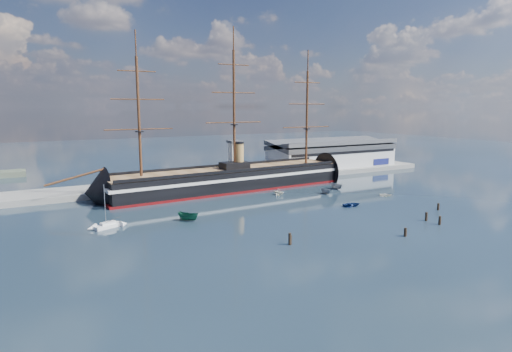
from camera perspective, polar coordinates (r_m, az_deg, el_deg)
ground at (r=142.13m, az=2.02°, el=-3.03°), size 600.00×600.00×0.00m
quay at (r=177.73m, az=-1.23°, el=-0.54°), size 180.00×18.00×2.00m
warehouse at (r=206.40m, az=10.10°, el=2.92°), size 63.00×21.00×11.60m
quay_tower at (r=170.52m, az=-2.84°, el=2.34°), size 5.00×5.00×15.00m
warship at (r=155.33m, az=-4.10°, el=-0.48°), size 113.32×21.32×53.94m
sailboat at (r=114.39m, az=-19.13°, el=-6.22°), size 7.26×4.43×11.19m
motorboat_a at (r=116.34m, az=-9.01°, el=-5.92°), size 7.42×6.50×2.91m
motorboat_b at (r=134.50m, az=12.65°, el=-3.96°), size 1.83×3.81×1.72m
motorboat_c at (r=151.64m, az=9.28°, el=-2.37°), size 5.63×2.09×2.25m
motorboat_d at (r=148.06m, az=3.01°, el=-2.54°), size 7.46×5.39×2.51m
motorboat_e at (r=152.74m, az=16.91°, el=-2.57°), size 2.41×2.64×1.20m
motorboat_f at (r=161.12m, az=10.69°, el=-1.72°), size 7.05×2.93×2.77m
piling_near_left at (r=95.97m, az=4.52°, el=-9.13°), size 0.64×0.64×3.39m
piling_near_mid at (r=107.38m, az=19.25°, el=-7.62°), size 0.64×0.64×2.78m
piling_near_right at (r=123.57m, az=21.72°, el=-5.57°), size 0.64×0.64×3.05m
piling_far_right at (r=137.43m, az=23.09°, el=-4.21°), size 0.64×0.64×2.79m
piling_extra at (r=120.86m, az=23.26°, el=-6.00°), size 0.64×0.64×3.02m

